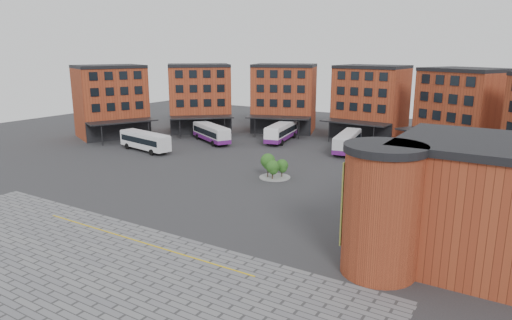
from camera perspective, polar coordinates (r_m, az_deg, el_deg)
The scene contains 13 objects.
ground at distance 56.03m, azimuth -5.54°, elevation -4.76°, with size 160.00×160.00×0.00m, color #28282B.
paving_zone at distance 40.58m, azimuth -22.85°, elevation -13.23°, with size 50.00×22.00×0.02m, color slate.
yellow_line at distance 45.06m, azimuth -14.48°, elevation -9.80°, with size 26.00×0.15×0.02m, color gold.
main_building at distance 89.15m, azimuth 7.02°, elevation 6.84°, with size 94.14×42.48×14.60m.
east_building at distance 41.06m, azimuth 25.09°, elevation -5.17°, with size 17.40×15.40×10.60m.
tree_island at distance 63.71m, azimuth 2.18°, elevation -0.72°, with size 4.40×4.40×3.51m.
bus_a at distance 83.40m, azimuth -13.72°, elevation 2.44°, with size 12.09×4.78×3.34m.
bus_b at distance 89.25m, azimuth -5.62°, elevation 3.40°, with size 11.97×8.30×3.42m.
bus_c at distance 89.86m, azimuth 3.20°, elevation 3.56°, with size 5.17×12.88×3.54m.
bus_d at distance 82.08m, azimuth 11.35°, elevation 2.29°, with size 4.70×12.33×3.39m.
bus_e at distance 73.39m, azimuth 17.82°, elevation 0.62°, with size 10.85×10.93×3.53m.
bus_f at distance 67.32m, azimuth 23.12°, elevation -1.33°, with size 6.76×9.72×2.77m.
blue_car at distance 42.61m, azimuth 14.98°, elevation -10.37°, with size 1.31×3.77×1.24m, color #0C2F9F.
Camera 1 is at (32.59, -42.03, 17.62)m, focal length 32.00 mm.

